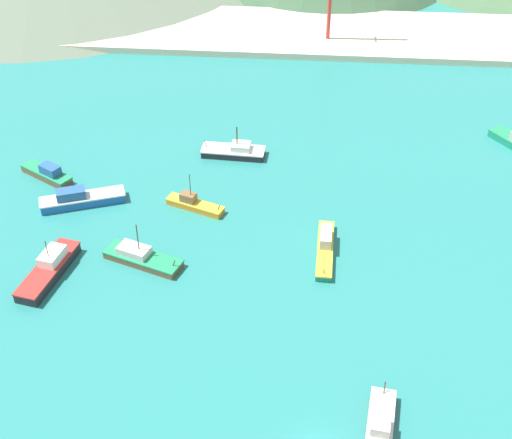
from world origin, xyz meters
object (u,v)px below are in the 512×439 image
object	(u,v)px
fishing_boat_5	(141,257)
fishing_boat_6	(49,269)
fishing_boat_9	(194,204)
fishing_boat_4	(81,199)
fishing_boat_1	(234,151)
fishing_boat_8	(325,246)
fishing_boat_7	(47,173)
fishing_boat_0	(380,425)

from	to	relation	value
fishing_boat_5	fishing_boat_6	distance (m)	10.68
fishing_boat_9	fishing_boat_4	bearing A→B (deg)	-178.38
fishing_boat_1	fishing_boat_4	bearing A→B (deg)	-143.65
fishing_boat_6	fishing_boat_8	world-z (taller)	fishing_boat_6
fishing_boat_7	fishing_boat_4	bearing A→B (deg)	-42.16
fishing_boat_0	fishing_boat_1	distance (m)	50.38
fishing_boat_7	fishing_boat_6	bearing A→B (deg)	-71.29
fishing_boat_4	fishing_boat_5	xyz separation A→B (m)	(10.51, -10.88, -0.20)
fishing_boat_0	fishing_boat_5	distance (m)	34.88
fishing_boat_4	fishing_boat_5	distance (m)	15.13
fishing_boat_9	fishing_boat_8	bearing A→B (deg)	-23.57
fishing_boat_0	fishing_boat_5	xyz separation A→B (m)	(-27.11, 21.95, -0.08)
fishing_boat_1	fishing_boat_8	distance (m)	25.01
fishing_boat_5	fishing_boat_6	size ratio (longest dim) A/B	0.92
fishing_boat_0	fishing_boat_4	world-z (taller)	fishing_boat_4
fishing_boat_6	fishing_boat_4	bearing A→B (deg)	91.43
fishing_boat_5	fishing_boat_8	bearing A→B (deg)	9.73
fishing_boat_1	fishing_boat_4	world-z (taller)	fishing_boat_1
fishing_boat_6	fishing_boat_8	distance (m)	32.82
fishing_boat_8	fishing_boat_9	xyz separation A→B (m)	(-17.32, 7.56, -0.11)
fishing_boat_4	fishing_boat_6	distance (m)	14.16
fishing_boat_0	fishing_boat_7	bearing A→B (deg)	138.74
fishing_boat_1	fishing_boat_0	bearing A→B (deg)	-68.29
fishing_boat_1	fishing_boat_4	xyz separation A→B (m)	(-18.99, -13.97, 0.16)
fishing_boat_0	fishing_boat_7	size ratio (longest dim) A/B	0.97
fishing_boat_0	fishing_boat_7	world-z (taller)	fishing_boat_0
fishing_boat_1	fishing_boat_4	size ratio (longest dim) A/B	0.83
fishing_boat_1	fishing_boat_9	distance (m)	14.09
fishing_boat_7	fishing_boat_9	bearing A→B (deg)	-14.03
fishing_boat_6	fishing_boat_9	size ratio (longest dim) A/B	1.35
fishing_boat_4	fishing_boat_9	size ratio (longest dim) A/B	1.39
fishing_boat_4	fishing_boat_7	xyz separation A→B (m)	(-6.41, 5.80, -0.09)
fishing_boat_0	fishing_boat_8	distance (m)	26.23
fishing_boat_6	fishing_boat_9	xyz separation A→B (m)	(14.75, 14.58, -0.27)
fishing_boat_5	fishing_boat_9	size ratio (longest dim) A/B	1.24
fishing_boat_8	fishing_boat_9	size ratio (longest dim) A/B	1.33
fishing_boat_0	fishing_boat_1	xyz separation A→B (m)	(-18.64, 46.80, -0.04)
fishing_boat_6	fishing_boat_7	size ratio (longest dim) A/B	1.32
fishing_boat_4	fishing_boat_1	bearing A→B (deg)	36.35
fishing_boat_4	fishing_boat_0	bearing A→B (deg)	-41.11
fishing_boat_8	fishing_boat_1	bearing A→B (deg)	122.47
fishing_boat_4	fishing_boat_5	bearing A→B (deg)	-45.99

